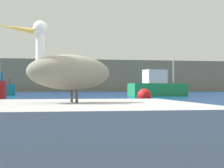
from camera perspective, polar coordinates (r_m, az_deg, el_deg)
ground_plane at (r=3.34m, az=1.24°, el=-14.68°), size 260.00×260.00×0.00m
hillside_backdrop at (r=83.05m, az=-8.07°, el=1.38°), size 140.00×14.52×7.89m
pier_dock at (r=3.43m, az=-7.72°, el=-8.82°), size 2.73×2.51×0.64m
pelican at (r=3.40m, az=-7.98°, el=2.45°), size 1.26×0.72×0.86m
fishing_boat_green at (r=32.04m, az=8.34°, el=-0.48°), size 6.35×3.08×3.93m
mooring_buoy at (r=17.59m, az=5.94°, el=-2.13°), size 0.78×0.78×0.78m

